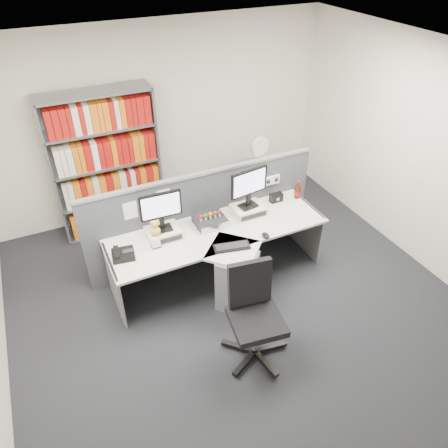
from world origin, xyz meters
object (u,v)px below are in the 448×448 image
desk (226,258)px  filing_cabinet (257,188)px  desk_phone (123,254)px  keyboard (232,247)px  speaker (276,197)px  desk_calendar (156,243)px  shelving_unit (106,167)px  monitor_right (249,185)px  cola_bottle (298,192)px  monitor_left (161,208)px  desk_fan (259,148)px  office_chair (254,311)px  mouse (266,235)px  desktop_pc (210,221)px

desk → filing_cabinet: 1.85m
desk_phone → keyboard: bearing=-17.7°
desk_phone → speaker: speaker is taller
desk_calendar → shelving_unit: shelving_unit is taller
monitor_right → keyboard: monitor_right is taller
speaker → cola_bottle: cola_bottle is taller
monitor_right → speaker: (0.46, 0.09, -0.35)m
monitor_left → desk_calendar: 0.39m
desk_phone → desk_fan: desk_fan is taller
office_chair → desk_calendar: bearing=117.0°
filing_cabinet → office_chair: (-1.35, -2.35, 0.21)m
keyboard → desk_calendar: 0.84m
keyboard → desk_calendar: (-0.76, 0.37, 0.04)m
monitor_right → cola_bottle: monitor_right is taller
monitor_left → filing_cabinet: bearing=29.3°
mouse → cola_bottle: (0.79, 0.56, 0.07)m
desk_phone → office_chair: (0.98, -1.17, -0.20)m
desk_fan → desktop_pc: bearing=-140.2°
desktop_pc → office_chair: office_chair is taller
mouse → speaker: speaker is taller
keyboard → desk_fan: 1.97m
shelving_unit → desk: bearing=-64.0°
monitor_right → desk_calendar: 1.30m
monitor_right → filing_cabinet: bearing=54.9°
desk_fan → monitor_right: bearing=-125.1°
desk_phone → cola_bottle: size_ratio=1.07×
desk_fan → mouse: bearing=-116.4°
desktop_pc → desk_fan: (1.23, 1.03, 0.24)m
desktop_pc → shelving_unit: shelving_unit is taller
speaker → desktop_pc: bearing=-174.2°
monitor_left → mouse: (1.05, -0.52, -0.37)m
speaker → office_chair: bearing=-127.6°
keyboard → shelving_unit: bearing=114.5°
monitor_left → monitor_right: 1.10m
monitor_right → cola_bottle: 0.81m
desktop_pc → office_chair: bearing=-95.2°
office_chair → filing_cabinet: bearing=60.0°
desk → desk_calendar: 0.85m
keyboard → filing_cabinet: 1.99m
filing_cabinet → mouse: bearing=-116.4°
monitor_right → keyboard: size_ratio=1.18×
desk_calendar → speaker: bearing=8.0°
desk → desk_fan: bearing=49.4°
desk_fan → desk_calendar: bearing=-149.2°
monitor_right → shelving_unit: size_ratio=0.25×
desktop_pc → keyboard: desktop_pc is taller
speaker → monitor_right: bearing=-169.1°
mouse → desk_fan: size_ratio=0.24×
filing_cabinet → desk_fan: 0.66m
monitor_left → desktop_pc: 0.67m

